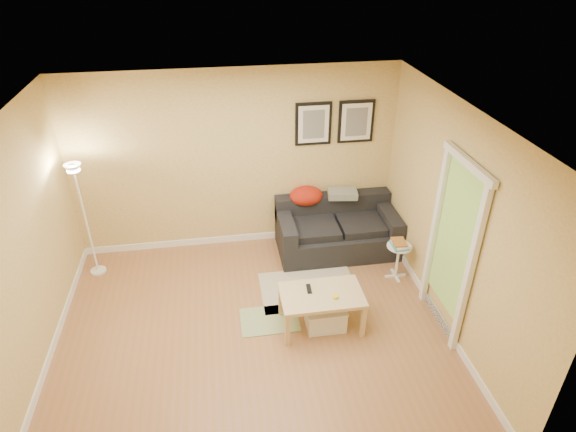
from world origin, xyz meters
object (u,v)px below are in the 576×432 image
object	(u,v)px
side_table	(397,261)
floor_lamp	(87,224)
coffee_table	(321,309)
storage_bin	(325,317)
book_stack	(400,244)
sofa	(337,228)

from	to	relation	value
side_table	floor_lamp	distance (m)	4.12
coffee_table	storage_bin	xyz separation A→B (m)	(0.05, -0.03, -0.09)
storage_bin	book_stack	xyz separation A→B (m)	(1.16, 0.78, 0.40)
coffee_table	floor_lamp	distance (m)	3.24
storage_bin	sofa	bearing A→B (deg)	71.31
sofa	coffee_table	size ratio (longest dim) A/B	1.79
storage_bin	floor_lamp	size ratio (longest dim) A/B	0.29
floor_lamp	storage_bin	bearing A→B (deg)	-28.40
sofa	coffee_table	xyz separation A→B (m)	(-0.57, -1.51, -0.14)
storage_bin	side_table	size ratio (longest dim) A/B	0.93
sofa	book_stack	xyz separation A→B (m)	(0.63, -0.77, 0.17)
sofa	side_table	distance (m)	1.00
book_stack	coffee_table	bearing A→B (deg)	-164.07
book_stack	sofa	bearing A→B (deg)	113.65
book_stack	side_table	bearing A→B (deg)	36.28
side_table	storage_bin	bearing A→B (deg)	-145.88
storage_bin	floor_lamp	world-z (taller)	floor_lamp
sofa	storage_bin	bearing A→B (deg)	-108.69
floor_lamp	book_stack	bearing A→B (deg)	-10.82
sofa	coffee_table	distance (m)	1.62
sofa	side_table	world-z (taller)	sofa
sofa	coffee_table	bearing A→B (deg)	-110.69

